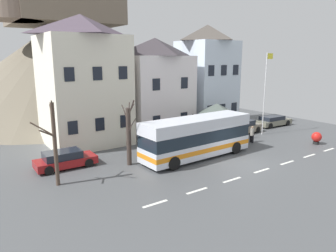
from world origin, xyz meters
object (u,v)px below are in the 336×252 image
(pedestrian_01, at_px, (252,134))
(flagpole, at_px, (265,89))
(hilltop_castle, at_px, (65,61))
(parked_car_00, at_px, (65,159))
(townhouse_01, at_px, (155,87))
(pedestrian_02, at_px, (226,134))
(bare_tree_01, at_px, (129,135))
(pedestrian_00, at_px, (237,131))
(harbour_buoy, at_px, (317,137))
(bare_tree_00, at_px, (54,142))
(townhouse_00, at_px, (84,81))
(pedestrian_03, at_px, (212,135))
(parked_car_02, at_px, (273,121))
(parked_car_01, at_px, (243,127))
(public_bench, at_px, (218,129))
(bus_shelter, at_px, (217,109))
(transit_bus, at_px, (197,138))
(townhouse_02, at_px, (206,77))

(pedestrian_01, bearing_deg, flagpole, 23.46)
(hilltop_castle, distance_m, parked_car_00, 26.58)
(townhouse_01, xyz_separation_m, pedestrian_02, (3.37, -7.05, -4.01))
(townhouse_01, height_order, bare_tree_01, townhouse_01)
(hilltop_castle, bearing_deg, flagpole, -65.17)
(pedestrian_00, bearing_deg, hilltop_castle, 106.87)
(harbour_buoy, xyz_separation_m, bare_tree_00, (-22.43, 4.06, 2.17))
(townhouse_00, height_order, pedestrian_03, townhouse_00)
(parked_car_00, height_order, harbour_buoy, parked_car_00)
(parked_car_02, relative_size, pedestrian_01, 2.96)
(parked_car_00, distance_m, flagpole, 20.57)
(townhouse_01, xyz_separation_m, parked_car_01, (7.47, -5.37, -4.21))
(flagpole, distance_m, harbour_buoy, 6.81)
(parked_car_00, bearing_deg, hilltop_castle, 72.24)
(public_bench, xyz_separation_m, harbour_buoy, (4.31, -8.43, 0.18))
(townhouse_01, xyz_separation_m, public_bench, (5.52, -3.77, -4.42))
(townhouse_01, bearing_deg, pedestrian_02, -64.44)
(townhouse_00, relative_size, pedestrian_02, 7.22)
(pedestrian_00, height_order, bare_tree_00, bare_tree_00)
(townhouse_00, bearing_deg, pedestrian_01, -34.94)
(townhouse_00, bearing_deg, bare_tree_01, -87.74)
(bus_shelter, distance_m, pedestrian_00, 2.85)
(hilltop_castle, bearing_deg, pedestrian_03, -79.23)
(bus_shelter, bearing_deg, harbour_buoy, -47.93)
(pedestrian_00, bearing_deg, public_bench, 77.32)
(parked_car_01, xyz_separation_m, flagpole, (1.41, -1.48, 4.08))
(hilltop_castle, relative_size, public_bench, 22.39)
(pedestrian_01, height_order, bare_tree_01, bare_tree_01)
(pedestrian_00, xyz_separation_m, pedestrian_02, (-1.41, -0.02, -0.05))
(townhouse_00, bearing_deg, parked_car_02, -14.72)
(hilltop_castle, distance_m, pedestrian_00, 28.18)
(hilltop_castle, distance_m, bare_tree_01, 27.30)
(pedestrian_01, xyz_separation_m, flagpole, (3.46, 1.50, 3.93))
(townhouse_01, distance_m, transit_bus, 9.58)
(townhouse_01, xyz_separation_m, hilltop_castle, (-3.18, 19.22, 2.51))
(parked_car_00, relative_size, parked_car_02, 0.92)
(townhouse_01, relative_size, pedestrian_02, 6.11)
(townhouse_00, relative_size, townhouse_02, 1.01)
(bus_shelter, distance_m, bare_tree_00, 16.49)
(bare_tree_01, bearing_deg, townhouse_02, 27.57)
(transit_bus, relative_size, pedestrian_02, 6.07)
(pedestrian_02, xyz_separation_m, bare_tree_01, (-10.42, -0.28, 1.42))
(transit_bus, relative_size, parked_car_02, 2.09)
(bus_shelter, height_order, parked_car_01, bus_shelter)
(townhouse_01, bearing_deg, parked_car_02, -20.03)
(parked_car_01, bearing_deg, bare_tree_01, -177.91)
(hilltop_castle, xyz_separation_m, parked_car_01, (10.64, -24.58, -6.72))
(townhouse_00, height_order, hilltop_castle, hilltop_castle)
(pedestrian_00, height_order, flagpole, flagpole)
(parked_car_02, bearing_deg, townhouse_00, 168.05)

